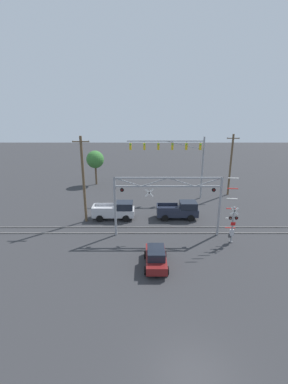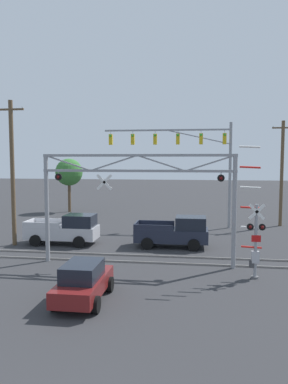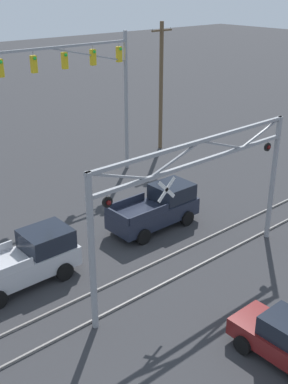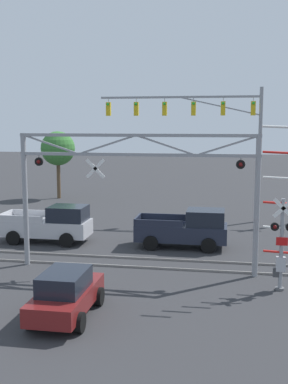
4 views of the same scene
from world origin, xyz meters
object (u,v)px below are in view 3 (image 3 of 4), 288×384
Objects in this scene: crossing_gantry at (198,187)px; pickup_truck_lead at (158,208)px; utility_pole_right at (161,86)px; pickup_truck_following at (26,260)px; traffic_signal_span at (86,78)px.

pickup_truck_lead is at bearing 66.78° from crossing_gantry.
utility_pole_right is at bearing 46.81° from pickup_truck_lead.
pickup_truck_lead is 0.99× the size of pickup_truck_following.
crossing_gantry is at bearing -127.74° from utility_pole_right.
traffic_signal_span is 9.30m from pickup_truck_lead.
pickup_truck_lead is (-1.08, -7.54, -5.33)m from traffic_signal_span.
pickup_truck_lead is 13.07m from utility_pole_right.
utility_pole_right is (16.04, 9.26, 3.66)m from pickup_truck_following.
utility_pole_right reaches higher than pickup_truck_lead.
traffic_signal_span is 2.22× the size of pickup_truck_following.
crossing_gantry is 1.17× the size of utility_pole_right.
traffic_signal_span reaches higher than pickup_truck_lead.
traffic_signal_span reaches higher than pickup_truck_following.
pickup_truck_lead is at bearing -98.14° from traffic_signal_span.
utility_pole_right is (7.51, 1.61, -1.67)m from traffic_signal_span.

